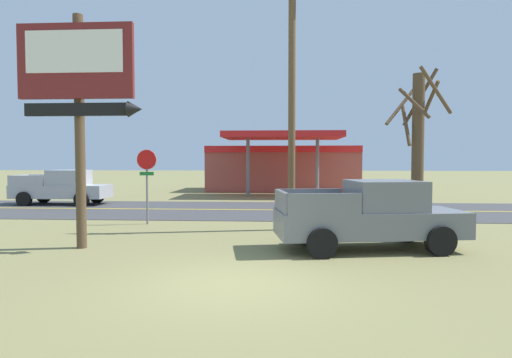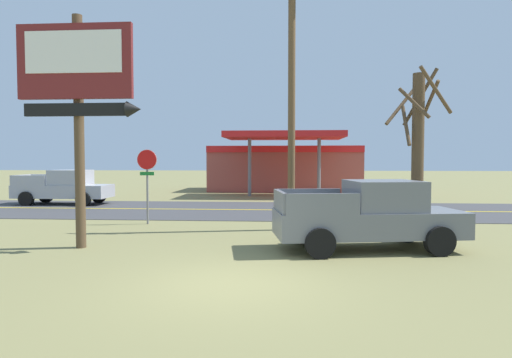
{
  "view_description": "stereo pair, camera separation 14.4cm",
  "coord_description": "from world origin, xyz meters",
  "views": [
    {
      "loc": [
        1.04,
        -8.76,
        2.56
      ],
      "look_at": [
        0.0,
        8.0,
        1.8
      ],
      "focal_mm": 30.53,
      "sensor_mm": 36.0,
      "label": 1
    },
    {
      "loc": [
        1.19,
        -8.75,
        2.56
      ],
      "look_at": [
        0.0,
        8.0,
        1.8
      ],
      "focal_mm": 30.53,
      "sensor_mm": 36.0,
      "label": 2
    }
  ],
  "objects": [
    {
      "name": "road_centre_line",
      "position": [
        0.0,
        13.0,
        0.02
      ],
      "size": [
        126.0,
        0.2,
        0.01
      ],
      "primitive_type": "cube",
      "color": "gold",
      "rests_on": "road_asphalt"
    },
    {
      "name": "pickup_silver_on_road",
      "position": [
        -11.37,
        15.0,
        0.96
      ],
      "size": [
        5.2,
        2.24,
        1.96
      ],
      "color": "#A8AAAF",
      "rests_on": "ground"
    },
    {
      "name": "road_asphalt",
      "position": [
        0.0,
        13.0,
        0.01
      ],
      "size": [
        140.0,
        8.0,
        0.02
      ],
      "primitive_type": "cube",
      "color": "#3D3D3F",
      "rests_on": "ground"
    },
    {
      "name": "ground_plane",
      "position": [
        0.0,
        0.0,
        0.0
      ],
      "size": [
        180.0,
        180.0,
        0.0
      ],
      "primitive_type": "plane",
      "color": "olive"
    },
    {
      "name": "stop_sign",
      "position": [
        -4.3,
        8.01,
        2.03
      ],
      "size": [
        0.8,
        0.08,
        2.95
      ],
      "color": "slate",
      "rests_on": "ground"
    },
    {
      "name": "pickup_grey_parked_on_lawn",
      "position": [
        3.54,
        3.69,
        0.96
      ],
      "size": [
        5.45,
        2.86,
        1.96
      ],
      "color": "slate",
      "rests_on": "ground"
    },
    {
      "name": "motel_sign",
      "position": [
        -4.69,
        3.24,
        4.64
      ],
      "size": [
        3.54,
        0.54,
        6.65
      ],
      "color": "brown",
      "rests_on": "ground"
    },
    {
      "name": "gas_station",
      "position": [
        1.0,
        27.05,
        1.94
      ],
      "size": [
        12.0,
        11.5,
        4.4
      ],
      "color": "#A84C42",
      "rests_on": "ground"
    },
    {
      "name": "utility_pole",
      "position": [
        1.35,
        7.01,
        5.13
      ],
      "size": [
        1.63,
        0.26,
        9.73
      ],
      "color": "brown",
      "rests_on": "ground"
    },
    {
      "name": "bare_tree",
      "position": [
        5.6,
        6.31,
        2.98
      ],
      "size": [
        2.13,
        2.14,
        5.68
      ],
      "color": "brown",
      "rests_on": "ground"
    }
  ]
}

